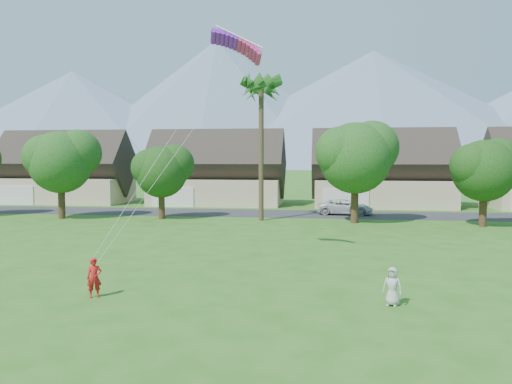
% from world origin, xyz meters
% --- Properties ---
extents(ground, '(500.00, 500.00, 0.00)m').
position_xyz_m(ground, '(0.00, 0.00, 0.00)').
color(ground, '#2D6019').
rests_on(ground, ground).
extents(street, '(90.00, 7.00, 0.01)m').
position_xyz_m(street, '(0.00, 34.00, 0.01)').
color(street, '#2D2D30').
rests_on(street, ground).
extents(kite_flyer, '(0.68, 0.59, 1.57)m').
position_xyz_m(kite_flyer, '(-5.62, 3.81, 0.78)').
color(kite_flyer, red).
rests_on(kite_flyer, ground).
extents(watcher, '(0.83, 0.70, 1.45)m').
position_xyz_m(watcher, '(5.89, 4.25, 0.73)').
color(watcher, '#B7B8B3').
rests_on(watcher, ground).
extents(parked_car, '(5.49, 2.91, 1.47)m').
position_xyz_m(parked_car, '(5.52, 34.00, 0.73)').
color(parked_car, silver).
rests_on(parked_car, ground).
extents(mountain_ridge, '(540.00, 240.00, 70.00)m').
position_xyz_m(mountain_ridge, '(10.40, 260.00, 29.07)').
color(mountain_ridge, slate).
rests_on(mountain_ridge, ground).
extents(houses_row, '(72.75, 8.19, 8.86)m').
position_xyz_m(houses_row, '(0.49, 42.99, 3.44)').
color(houses_row, beige).
rests_on(houses_row, ground).
extents(tree_row, '(62.27, 6.67, 8.45)m').
position_xyz_m(tree_row, '(-1.14, 27.92, 4.89)').
color(tree_row, '#47301C').
rests_on(tree_row, ground).
extents(fan_palm, '(3.00, 3.00, 13.80)m').
position_xyz_m(fan_palm, '(-2.00, 28.50, 11.80)').
color(fan_palm, '#4C3D26').
rests_on(fan_palm, ground).
extents(parafoil_kite, '(2.86, 1.06, 0.50)m').
position_xyz_m(parafoil_kite, '(-1.14, 11.39, 11.40)').
color(parafoil_kite, purple).
rests_on(parafoil_kite, ground).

